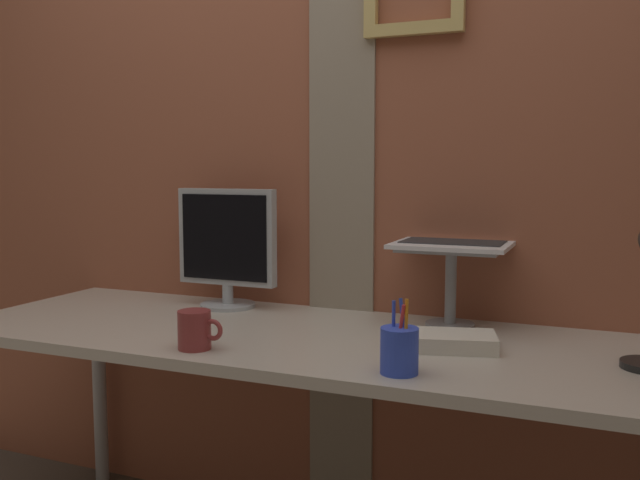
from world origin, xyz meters
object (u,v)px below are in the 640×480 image
at_px(coffee_mug, 195,330).
at_px(laptop, 457,227).
at_px(monitor, 227,244).
at_px(pen_cup, 399,350).

bearing_deg(coffee_mug, laptop, 45.98).
xyz_separation_m(laptop, coffee_mug, (-0.54, -0.56, -0.23)).
relative_size(monitor, coffee_mug, 3.14).
height_order(monitor, laptop, laptop).
height_order(pen_cup, coffee_mug, pen_cup).
relative_size(monitor, laptop, 1.19).
bearing_deg(pen_cup, laptop, 89.09).
bearing_deg(laptop, monitor, -174.35).
bearing_deg(pen_cup, monitor, 146.09).
relative_size(monitor, pen_cup, 2.29).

